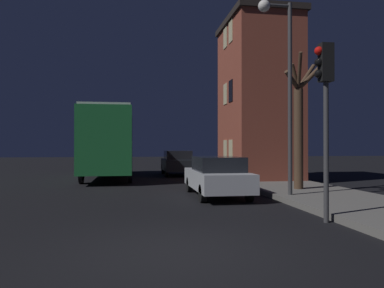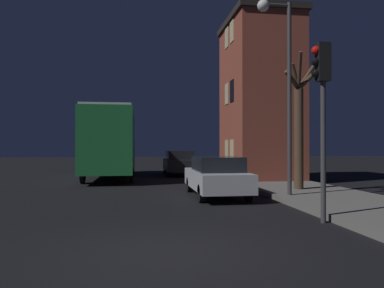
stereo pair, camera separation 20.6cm
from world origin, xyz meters
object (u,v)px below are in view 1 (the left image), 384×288
traffic_light (325,94)px  bus (110,139)px  car_near_lane (217,176)px  streetlamp (281,66)px  car_mid_lane (177,162)px  bare_tree (300,124)px

traffic_light → bus: size_ratio=0.45×
traffic_light → car_near_lane: (-1.49, 4.86, -2.28)m
traffic_light → streetlamp: bearing=83.3°
bus → car_mid_lane: bus is taller
bare_tree → bus: (-7.54, 8.17, -0.40)m
bus → car_mid_lane: 4.53m
streetlamp → car_mid_lane: streetlamp is taller
traffic_light → bus: bearing=113.2°
car_near_lane → car_mid_lane: 10.07m
streetlamp → bus: 11.75m
streetlamp → car_mid_lane: bearing=100.8°
bare_tree → car_mid_lane: size_ratio=1.25×
car_mid_lane → bare_tree: bearing=-70.0°
streetlamp → car_mid_lane: (-2.15, 11.28, -3.68)m
car_mid_lane → bus: bearing=-159.0°
streetlamp → traffic_light: streetlamp is taller
streetlamp → bare_tree: bearing=48.9°
bus → car_near_lane: size_ratio=2.17×
bare_tree → bus: 11.12m
traffic_light → bare_tree: 5.53m
streetlamp → car_near_lane: streetlamp is taller
streetlamp → car_mid_lane: 12.06m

